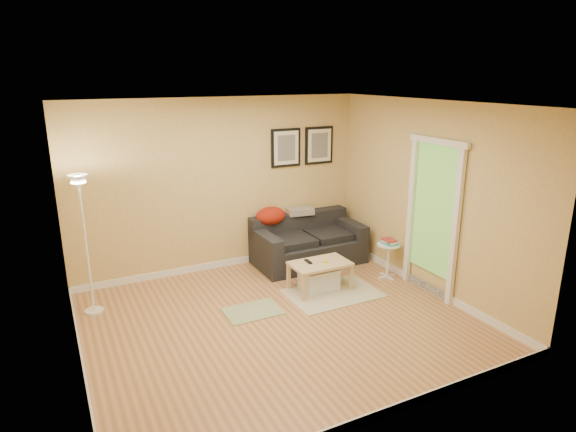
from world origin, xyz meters
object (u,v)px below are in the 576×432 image
object	(u,v)px
sofa	(309,240)
coffee_table	(320,276)
book_stack	(390,242)
storage_bin	(319,279)
side_table	(388,261)
floor_lamp	(87,249)

from	to	relation	value
sofa	coffee_table	size ratio (longest dim) A/B	2.08
sofa	book_stack	xyz separation A→B (m)	(0.77, -1.04, 0.18)
sofa	storage_bin	xyz separation A→B (m)	(-0.37, -0.95, -0.22)
book_stack	coffee_table	bearing A→B (deg)	164.06
sofa	coffee_table	distance (m)	1.05
coffee_table	sofa	bearing A→B (deg)	62.49
sofa	side_table	distance (m)	1.29
coffee_table	storage_bin	xyz separation A→B (m)	(-0.01, 0.02, -0.05)
side_table	floor_lamp	size ratio (longest dim) A/B	0.29
coffee_table	storage_bin	bearing A→B (deg)	105.69
storage_bin	side_table	bearing A→B (deg)	-4.50
floor_lamp	book_stack	bearing A→B (deg)	-11.09
book_stack	floor_lamp	world-z (taller)	floor_lamp
sofa	coffee_table	world-z (taller)	sofa
storage_bin	side_table	distance (m)	1.13
coffee_table	book_stack	bearing A→B (deg)	-10.65
coffee_table	book_stack	world-z (taller)	book_stack
storage_bin	book_stack	world-z (taller)	book_stack
coffee_table	book_stack	xyz separation A→B (m)	(1.13, -0.07, 0.35)
coffee_table	book_stack	size ratio (longest dim) A/B	3.54
coffee_table	floor_lamp	xyz separation A→B (m)	(-2.90, 0.72, 0.64)
coffee_table	side_table	world-z (taller)	side_table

